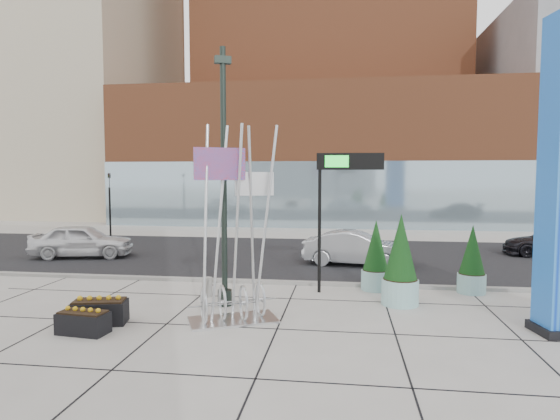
# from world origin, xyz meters

# --- Properties ---
(ground) EXTENTS (160.00, 160.00, 0.00)m
(ground) POSITION_xyz_m (0.00, 0.00, 0.00)
(ground) COLOR #9E9991
(ground) RESTS_ON ground
(street_asphalt) EXTENTS (80.00, 12.00, 0.02)m
(street_asphalt) POSITION_xyz_m (0.00, 10.00, 0.01)
(street_asphalt) COLOR black
(street_asphalt) RESTS_ON ground
(curb_edge) EXTENTS (80.00, 0.30, 0.12)m
(curb_edge) POSITION_xyz_m (0.00, 4.00, 0.06)
(curb_edge) COLOR gray
(curb_edge) RESTS_ON ground
(tower_podium) EXTENTS (34.00, 10.00, 11.00)m
(tower_podium) POSITION_xyz_m (1.00, 27.00, 5.50)
(tower_podium) COLOR brown
(tower_podium) RESTS_ON ground
(tower_glass_front) EXTENTS (34.00, 0.60, 5.00)m
(tower_glass_front) POSITION_xyz_m (1.00, 22.20, 2.50)
(tower_glass_front) COLOR #8CA5B2
(tower_glass_front) RESTS_ON ground
(building_beige_left) EXTENTS (18.00, 20.00, 34.00)m
(building_beige_left) POSITION_xyz_m (-26.00, 34.00, 17.00)
(building_beige_left) COLOR tan
(building_beige_left) RESTS_ON ground
(lamp_post) EXTENTS (0.53, 0.43, 7.77)m
(lamp_post) POSITION_xyz_m (-0.90, 0.97, 3.18)
(lamp_post) COLOR black
(lamp_post) RESTS_ON ground
(public_art_sculpture) EXTENTS (2.64, 2.06, 5.36)m
(public_art_sculpture) POSITION_xyz_m (-0.27, -0.51, 1.41)
(public_art_sculpture) COLOR silver
(public_art_sculpture) RESTS_ON ground
(concrete_bollard) EXTENTS (0.33, 0.33, 0.63)m
(concrete_bollard) POSITION_xyz_m (-1.74, 1.93, 0.32)
(concrete_bollard) COLOR gray
(concrete_bollard) RESTS_ON ground
(overhead_street_sign) EXTENTS (2.23, 0.33, 4.72)m
(overhead_street_sign) POSITION_xyz_m (2.68, 2.98, 4.05)
(overhead_street_sign) COLOR black
(overhead_street_sign) RESTS_ON ground
(round_planter_east) EXTENTS (0.93, 0.93, 2.33)m
(round_planter_east) POSITION_xyz_m (7.00, 3.60, 1.10)
(round_planter_east) COLOR #95C9C7
(round_planter_east) RESTS_ON ground
(round_planter_mid) EXTENTS (1.13, 1.13, 2.82)m
(round_planter_mid) POSITION_xyz_m (4.43, 1.80, 1.33)
(round_planter_mid) COLOR #95C9C7
(round_planter_mid) RESTS_ON ground
(round_planter_west) EXTENTS (0.98, 0.98, 2.45)m
(round_planter_west) POSITION_xyz_m (3.80, 3.60, 1.16)
(round_planter_west) COLOR #95C9C7
(round_planter_west) RESTS_ON ground
(box_planter_north) EXTENTS (1.30, 0.75, 0.68)m
(box_planter_north) POSITION_xyz_m (-3.80, -2.00, 0.31)
(box_planter_north) COLOR black
(box_planter_north) RESTS_ON ground
(box_planter_south) EXTENTS (1.53, 0.99, 0.78)m
(box_planter_south) POSITION_xyz_m (-3.80, -1.20, 0.36)
(box_planter_south) COLOR black
(box_planter_south) RESTS_ON ground
(car_white_west) EXTENTS (5.00, 2.89, 1.60)m
(car_white_west) POSITION_xyz_m (-9.85, 8.15, 0.80)
(car_white_west) COLOR white
(car_white_west) RESTS_ON ground
(car_silver_mid) EXTENTS (4.75, 2.28, 1.50)m
(car_silver_mid) POSITION_xyz_m (3.22, 7.92, 0.75)
(car_silver_mid) COLOR #A7AAAF
(car_silver_mid) RESTS_ON ground
(car_dark_east) EXTENTS (4.84, 2.26, 1.37)m
(car_dark_east) POSITION_xyz_m (12.96, 11.58, 0.68)
(car_dark_east) COLOR black
(car_dark_east) RESTS_ON ground
(traffic_signal) EXTENTS (0.15, 0.18, 4.10)m
(traffic_signal) POSITION_xyz_m (-12.00, 15.00, 2.30)
(traffic_signal) COLOR black
(traffic_signal) RESTS_ON ground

